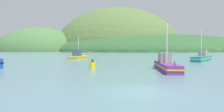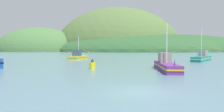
% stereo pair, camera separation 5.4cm
% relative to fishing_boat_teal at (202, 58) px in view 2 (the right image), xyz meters
% --- Properties ---
extents(ground_plane, '(600.00, 600.00, 0.00)m').
position_rel_fishing_boat_teal_xyz_m(ground_plane, '(-13.08, -35.78, -0.75)').
color(ground_plane, slate).
extents(hill_mid_right, '(185.94, 148.75, 39.53)m').
position_rel_fishing_boat_teal_xyz_m(hill_mid_right, '(23.11, 213.83, -0.75)').
color(hill_mid_right, '#2D562D').
rests_on(hill_mid_right, ground).
extents(hill_far_left, '(146.18, 116.94, 101.11)m').
position_rel_fishing_boat_teal_xyz_m(hill_far_left, '(-43.48, 192.91, -0.75)').
color(hill_far_left, '#516B38').
rests_on(hill_far_left, ground).
extents(hill_far_right, '(210.23, 168.19, 42.26)m').
position_rel_fishing_boat_teal_xyz_m(hill_far_right, '(-21.70, 201.21, -0.75)').
color(hill_far_right, '#2D562D').
rests_on(hill_far_right, ground).
extents(hill_far_center, '(95.15, 76.12, 52.81)m').
position_rel_fishing_boat_teal_xyz_m(hill_far_center, '(-126.06, 164.67, -0.75)').
color(hill_far_center, '#47703D').
rests_on(hill_far_center, ground).
extents(fishing_boat_teal, '(16.80, 11.21, 7.50)m').
position_rel_fishing_boat_teal_xyz_m(fishing_boat_teal, '(0.00, 0.00, 0.00)').
color(fishing_boat_teal, '#147F84').
rests_on(fishing_boat_teal, ground).
extents(fishing_boat_yellow, '(10.83, 7.70, 5.94)m').
position_rel_fishing_boat_teal_xyz_m(fishing_boat_yellow, '(-29.28, 2.23, -0.05)').
color(fishing_boat_yellow, gold).
rests_on(fishing_boat_yellow, ground).
extents(fishing_boat_purple, '(2.45, 11.29, 6.13)m').
position_rel_fishing_boat_teal_xyz_m(fishing_boat_purple, '(-10.08, -21.50, -0.09)').
color(fishing_boat_purple, '#6B2D84').
rests_on(fishing_boat_purple, ground).
extents(channel_buoy, '(0.75, 0.75, 1.40)m').
position_rel_fishing_boat_teal_xyz_m(channel_buoy, '(-19.62, -21.72, -0.18)').
color(channel_buoy, yellow).
rests_on(channel_buoy, ground).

